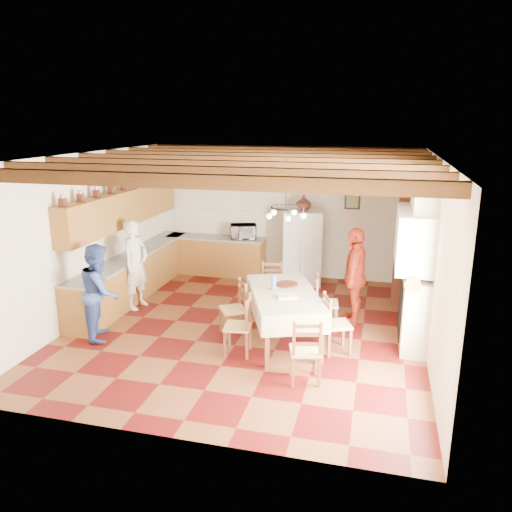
% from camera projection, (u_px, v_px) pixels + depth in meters
% --- Properties ---
extents(floor, '(6.00, 6.50, 0.02)m').
position_uv_depth(floor, '(246.00, 329.00, 8.82)').
color(floor, '#510D0C').
rests_on(floor, ground).
extents(ceiling, '(6.00, 6.50, 0.02)m').
position_uv_depth(ceiling, '(245.00, 155.00, 8.02)').
color(ceiling, silver).
rests_on(ceiling, ground).
extents(wall_back, '(6.00, 0.02, 3.00)m').
position_uv_depth(wall_back, '(283.00, 212.00, 11.47)').
color(wall_back, beige).
rests_on(wall_back, ground).
extents(wall_front, '(6.00, 0.02, 3.00)m').
position_uv_depth(wall_front, '(166.00, 318.00, 5.37)').
color(wall_front, beige).
rests_on(wall_front, ground).
extents(wall_left, '(0.02, 6.50, 3.00)m').
position_uv_depth(wall_left, '(88.00, 236.00, 9.14)').
color(wall_left, beige).
rests_on(wall_left, ground).
extents(wall_right, '(0.02, 6.50, 3.00)m').
position_uv_depth(wall_right, '(433.00, 258.00, 7.71)').
color(wall_right, beige).
rests_on(wall_right, ground).
extents(ceiling_beams, '(6.00, 6.30, 0.16)m').
position_uv_depth(ceiling_beams, '(245.00, 161.00, 8.05)').
color(ceiling_beams, '#351B0C').
rests_on(ceiling_beams, ground).
extents(lower_cabinets_left, '(0.60, 4.30, 0.86)m').
position_uv_depth(lower_cabinets_left, '(134.00, 276.00, 10.33)').
color(lower_cabinets_left, brown).
rests_on(lower_cabinets_left, ground).
extents(lower_cabinets_back, '(2.30, 0.60, 0.86)m').
position_uv_depth(lower_cabinets_back, '(216.00, 256.00, 11.83)').
color(lower_cabinets_back, brown).
rests_on(lower_cabinets_back, ground).
extents(countertop_left, '(0.62, 4.30, 0.04)m').
position_uv_depth(countertop_left, '(133.00, 255.00, 10.21)').
color(countertop_left, slate).
rests_on(countertop_left, lower_cabinets_left).
extents(countertop_back, '(2.34, 0.62, 0.04)m').
position_uv_depth(countertop_back, '(216.00, 238.00, 11.71)').
color(countertop_back, slate).
rests_on(countertop_back, lower_cabinets_back).
extents(backsplash_left, '(0.03, 4.30, 0.60)m').
position_uv_depth(backsplash_left, '(119.00, 239.00, 10.19)').
color(backsplash_left, silver).
rests_on(backsplash_left, ground).
extents(backsplash_back, '(2.30, 0.03, 0.60)m').
position_uv_depth(backsplash_back, '(219.00, 222.00, 11.89)').
color(backsplash_back, silver).
rests_on(backsplash_back, ground).
extents(upper_cabinets, '(0.35, 4.20, 0.70)m').
position_uv_depth(upper_cabinets, '(124.00, 208.00, 9.98)').
color(upper_cabinets, brown).
rests_on(upper_cabinets, ground).
extents(fireplace, '(0.56, 1.60, 2.80)m').
position_uv_depth(fireplace, '(413.00, 259.00, 7.99)').
color(fireplace, beige).
rests_on(fireplace, ground).
extents(wall_picture, '(0.34, 0.03, 0.42)m').
position_uv_depth(wall_picture, '(352.00, 200.00, 10.98)').
color(wall_picture, '#302316').
rests_on(wall_picture, ground).
extents(refrigerator, '(0.91, 0.78, 1.66)m').
position_uv_depth(refrigerator, '(303.00, 247.00, 11.03)').
color(refrigerator, silver).
rests_on(refrigerator, floor).
extents(hutch, '(0.57, 1.30, 2.33)m').
position_uv_depth(hutch, '(408.00, 242.00, 10.07)').
color(hutch, '#3A1C13').
rests_on(hutch, floor).
extents(dining_table, '(1.66, 2.21, 0.86)m').
position_uv_depth(dining_table, '(284.00, 297.00, 8.10)').
color(dining_table, silver).
rests_on(dining_table, floor).
extents(chandelier, '(0.47, 0.47, 0.03)m').
position_uv_depth(chandelier, '(286.00, 207.00, 7.71)').
color(chandelier, black).
rests_on(chandelier, ground).
extents(chair_left_near, '(0.44, 0.46, 0.96)m').
position_uv_depth(chair_left_near, '(238.00, 325.00, 7.74)').
color(chair_left_near, brown).
rests_on(chair_left_near, floor).
extents(chair_left_far, '(0.56, 0.57, 0.96)m').
position_uv_depth(chair_left_far, '(233.00, 308.00, 8.43)').
color(chair_left_far, brown).
rests_on(chair_left_far, floor).
extents(chair_right_near, '(0.53, 0.54, 0.96)m').
position_uv_depth(chair_right_near, '(337.00, 323.00, 7.81)').
color(chair_right_near, brown).
rests_on(chair_right_near, floor).
extents(chair_right_far, '(0.45, 0.47, 0.96)m').
position_uv_depth(chair_right_far, '(326.00, 302.00, 8.71)').
color(chair_right_far, brown).
rests_on(chair_right_far, floor).
extents(chair_end_near, '(0.51, 0.49, 0.96)m').
position_uv_depth(chair_end_near, '(305.00, 349.00, 6.93)').
color(chair_end_near, brown).
rests_on(chair_end_near, floor).
extents(chair_end_far, '(0.49, 0.48, 0.96)m').
position_uv_depth(chair_end_far, '(272.00, 288.00, 9.44)').
color(chair_end_far, brown).
rests_on(chair_end_far, floor).
extents(person_man, '(0.51, 0.69, 1.74)m').
position_uv_depth(person_man, '(136.00, 264.00, 9.58)').
color(person_man, silver).
rests_on(person_man, floor).
extents(person_woman_blue, '(0.86, 0.96, 1.62)m').
position_uv_depth(person_woman_blue, '(100.00, 291.00, 8.28)').
color(person_woman_blue, '#344D94').
rests_on(person_woman_blue, floor).
extents(person_woman_red, '(0.53, 1.07, 1.76)m').
position_uv_depth(person_woman_red, '(355.00, 276.00, 8.84)').
color(person_woman_red, '#A02813').
rests_on(person_woman_red, floor).
extents(microwave, '(0.68, 0.56, 0.32)m').
position_uv_depth(microwave, '(243.00, 232.00, 11.50)').
color(microwave, silver).
rests_on(microwave, countertop_back).
extents(fridge_vase, '(0.38, 0.38, 0.34)m').
position_uv_depth(fridge_vase, '(304.00, 203.00, 10.77)').
color(fridge_vase, '#3A1C13').
rests_on(fridge_vase, refrigerator).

